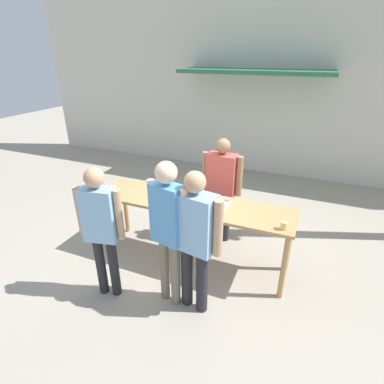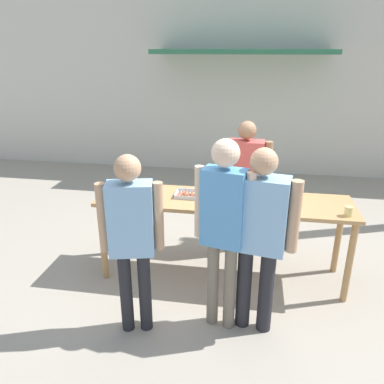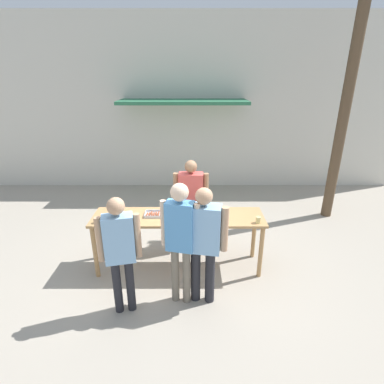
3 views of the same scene
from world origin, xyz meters
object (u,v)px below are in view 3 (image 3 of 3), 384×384
object	(u,v)px
person_customer_holding_hotdog	(121,246)
person_customer_with_cup	(204,238)
utility_pole	(349,95)
food_tray_buns	(194,214)
condiment_jar_mustard	(97,221)
condiment_jar_ketchup	(103,221)
beer_cup	(259,220)
person_server_behind_table	(192,197)
food_tray_sausages	(158,214)
person_customer_waiting_in_line	(181,233)

from	to	relation	value
person_customer_holding_hotdog	person_customer_with_cup	xyz separation A→B (m)	(1.07, 0.20, 0.01)
utility_pole	food_tray_buns	bearing A→B (deg)	-147.84
food_tray_buns	utility_pole	size ratio (longest dim) A/B	0.09
condiment_jar_mustard	condiment_jar_ketchup	size ratio (longest dim) A/B	1.00
condiment_jar_mustard	person_customer_with_cup	world-z (taller)	person_customer_with_cup
person_customer_holding_hotdog	beer_cup	bearing A→B (deg)	-170.09
person_server_behind_table	person_customer_holding_hotdog	size ratio (longest dim) A/B	0.99
food_tray_sausages	condiment_jar_mustard	xyz separation A→B (m)	(-0.89, -0.27, 0.02)
food_tray_buns	person_customer_holding_hotdog	bearing A→B (deg)	-131.66
person_customer_waiting_in_line	utility_pole	bearing A→B (deg)	-126.46
condiment_jar_ketchup	person_server_behind_table	xyz separation A→B (m)	(1.35, 0.91, 0.01)
food_tray_sausages	condiment_jar_ketchup	bearing A→B (deg)	-161.40
person_server_behind_table	utility_pole	xyz separation A→B (m)	(3.12, 1.30, 1.67)
person_customer_holding_hotdog	person_customer_waiting_in_line	distance (m)	0.79
condiment_jar_mustard	beer_cup	size ratio (longest dim) A/B	0.71
beer_cup	person_customer_holding_hotdog	size ratio (longest dim) A/B	0.06
food_tray_sausages	person_server_behind_table	size ratio (longest dim) A/B	0.22
person_customer_with_cup	person_customer_waiting_in_line	world-z (taller)	person_customer_waiting_in_line
person_customer_holding_hotdog	person_customer_with_cup	world-z (taller)	person_customer_with_cup
food_tray_buns	condiment_jar_mustard	bearing A→B (deg)	-169.71
person_customer_holding_hotdog	person_customer_waiting_in_line	world-z (taller)	person_customer_waiting_in_line
person_customer_waiting_in_line	person_customer_holding_hotdog	bearing A→B (deg)	26.55
person_server_behind_table	person_customer_with_cup	size ratio (longest dim) A/B	0.96
condiment_jar_ketchup	utility_pole	world-z (taller)	utility_pole
beer_cup	person_server_behind_table	size ratio (longest dim) A/B	0.06
condiment_jar_mustard	person_customer_holding_hotdog	xyz separation A→B (m)	(0.54, -0.79, 0.04)
utility_pole	person_customer_waiting_in_line	bearing A→B (deg)	-139.28
condiment_jar_ketchup	person_server_behind_table	size ratio (longest dim) A/B	0.04
condiment_jar_ketchup	utility_pole	xyz separation A→B (m)	(4.47, 2.21, 1.68)
food_tray_sausages	condiment_jar_ketchup	world-z (taller)	condiment_jar_ketchup
condiment_jar_mustard	person_customer_holding_hotdog	distance (m)	0.95
food_tray_sausages	person_customer_waiting_in_line	size ratio (longest dim) A/B	0.20
utility_pole	person_customer_holding_hotdog	bearing A→B (deg)	-143.35
food_tray_buns	person_customer_holding_hotdog	size ratio (longest dim) A/B	0.27
food_tray_buns	person_customer_waiting_in_line	xyz separation A→B (m)	(-0.18, -0.87, 0.14)
condiment_jar_ketchup	beer_cup	size ratio (longest dim) A/B	0.71
person_customer_with_cup	person_customer_waiting_in_line	bearing A→B (deg)	12.65
condiment_jar_mustard	person_server_behind_table	distance (m)	1.70
person_customer_holding_hotdog	food_tray_sausages	bearing A→B (deg)	-120.74
food_tray_sausages	condiment_jar_ketchup	xyz separation A→B (m)	(-0.80, -0.27, 0.02)
condiment_jar_mustard	person_customer_waiting_in_line	world-z (taller)	person_customer_waiting_in_line
beer_cup	utility_pole	distance (m)	3.47
beer_cup	utility_pole	world-z (taller)	utility_pole
condiment_jar_ketchup	person_customer_waiting_in_line	world-z (taller)	person_customer_waiting_in_line
person_customer_with_cup	person_server_behind_table	bearing A→B (deg)	-73.80
person_server_behind_table	condiment_jar_mustard	bearing A→B (deg)	-145.84
beer_cup	condiment_jar_ketchup	bearing A→B (deg)	-179.79
person_server_behind_table	food_tray_sausages	bearing A→B (deg)	-128.79
utility_pole	condiment_jar_ketchup	bearing A→B (deg)	-153.73
beer_cup	person_customer_waiting_in_line	xyz separation A→B (m)	(-1.16, -0.61, 0.11)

